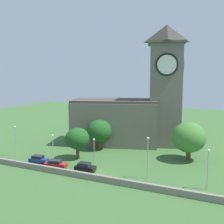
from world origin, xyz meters
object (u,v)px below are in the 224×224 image
at_px(streetlamp_west_mid, 53,144).
at_px(streetlamp_east_mid, 148,152).
at_px(car_blue, 39,159).
at_px(streetlamp_west_end, 15,136).
at_px(streetlamp_east_end, 208,163).
at_px(car_red, 56,164).
at_px(church, 134,108).
at_px(tree_riverside_west, 189,137).
at_px(tree_by_tower, 99,131).
at_px(car_black, 85,167).
at_px(streetlamp_central, 94,148).
at_px(tree_churchyard, 77,139).

bearing_deg(streetlamp_west_mid, streetlamp_east_mid, 1.04).
bearing_deg(streetlamp_west_mid, car_blue, -168.89).
height_order(streetlamp_west_end, streetlamp_east_end, streetlamp_west_end).
xyz_separation_m(car_blue, car_red, (5.53, -1.31, 0.03)).
distance_m(church, car_blue, 29.56).
distance_m(streetlamp_west_mid, tree_riverside_west, 30.19).
bearing_deg(tree_by_tower, streetlamp_west_mid, -103.57).
height_order(car_black, streetlamp_west_end, streetlamp_west_end).
height_order(car_red, tree_by_tower, tree_by_tower).
xyz_separation_m(church, car_blue, (-13.12, -24.78, -9.34)).
relative_size(car_blue, streetlamp_west_end, 0.60).
xyz_separation_m(streetlamp_west_mid, streetlamp_east_mid, (21.09, 0.38, 0.78)).
relative_size(church, streetlamp_central, 5.07).
bearing_deg(tree_churchyard, car_black, -48.77).
height_order(streetlamp_west_end, tree_riverside_west, tree_riverside_west).
distance_m(church, streetlamp_central, 23.67).
bearing_deg(tree_by_tower, church, 56.80).
xyz_separation_m(streetlamp_central, tree_riverside_west, (16.69, 13.91, 0.96)).
height_order(car_red, streetlamp_east_end, streetlamp_east_end).
height_order(car_blue, streetlamp_west_end, streetlamp_west_end).
bearing_deg(car_blue, church, 62.10).
relative_size(car_red, streetlamp_east_mid, 0.61).
relative_size(car_blue, streetlamp_east_end, 0.63).
distance_m(car_blue, car_black, 12.16).
height_order(streetlamp_central, tree_riverside_west, tree_riverside_west).
bearing_deg(car_black, streetlamp_west_end, 173.89).
distance_m(car_black, streetlamp_east_mid, 13.21).
bearing_deg(streetlamp_east_mid, tree_churchyard, 164.30).
relative_size(car_blue, streetlamp_east_mid, 0.56).
bearing_deg(streetlamp_central, car_black, -106.90).
height_order(streetlamp_east_mid, tree_churchyard, streetlamp_east_mid).
relative_size(streetlamp_east_end, tree_riverside_west, 0.80).
relative_size(car_red, tree_churchyard, 0.67).
xyz_separation_m(streetlamp_central, streetlamp_east_end, (22.24, -1.22, 0.37)).
height_order(streetlamp_east_end, tree_riverside_west, tree_riverside_west).
relative_size(streetlamp_west_mid, streetlamp_central, 1.03).
xyz_separation_m(car_black, tree_churchyard, (-5.97, 6.82, 3.80)).
bearing_deg(tree_riverside_west, streetlamp_east_end, -69.88).
bearing_deg(tree_churchyard, tree_by_tower, 84.81).
height_order(church, streetlamp_west_mid, church).
distance_m(car_red, tree_churchyard, 8.49).
distance_m(streetlamp_east_end, tree_by_tower, 31.78).
distance_m(tree_riverside_west, tree_churchyard, 25.28).
bearing_deg(car_black, streetlamp_central, 73.10).
xyz_separation_m(streetlamp_west_end, tree_by_tower, (14.92, 13.88, -0.06)).
distance_m(car_black, streetlamp_west_end, 20.56).
xyz_separation_m(streetlamp_west_end, streetlamp_central, (20.80, 0.30, -0.56)).
relative_size(streetlamp_central, tree_riverside_west, 0.73).
xyz_separation_m(streetlamp_east_end, tree_riverside_west, (-5.54, 15.13, 0.60)).
height_order(church, car_blue, church).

